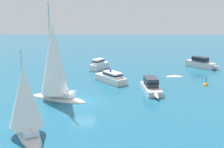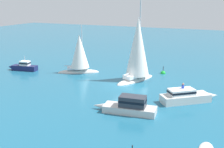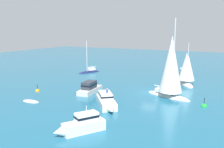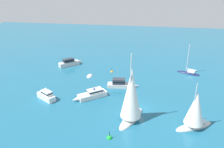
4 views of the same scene
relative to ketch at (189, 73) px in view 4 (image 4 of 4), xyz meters
name	(u,v)px [view 4 (image 4 of 4)]	position (x,y,z in m)	size (l,w,h in m)	color
ground_plane	(138,109)	(-11.40, -18.75, -0.19)	(160.00, 160.00, 0.00)	#1E607F
ketch	(189,73)	(0.00, 0.00, 0.00)	(5.74, 3.47, 7.82)	#191E4C
rib	(89,76)	(-23.97, -5.69, -0.19)	(1.25, 2.76, 0.41)	silver
powerboat	(92,94)	(-20.64, -16.02, 0.51)	(6.44, 5.59, 2.27)	silver
powerboat_1	(121,84)	(-15.72, -10.32, 0.56)	(6.97, 2.51, 1.89)	silver
launch	(45,95)	(-29.41, -18.11, 0.61)	(5.14, 3.81, 2.67)	white
sloop	(131,97)	(-12.40, -22.34, 4.06)	(4.63, 7.77, 12.13)	silver
yacht	(195,112)	(-2.49, -22.70, 2.55)	(6.65, 4.81, 8.22)	silver
cabin_cruiser	(70,63)	(-31.07, 0.56, 0.63)	(5.95, 5.60, 2.00)	silver
channel_buoy	(109,138)	(-15.02, -27.62, -0.19)	(0.83, 0.83, 1.57)	green
mooring_buoy	(112,72)	(-19.02, -2.16, -0.18)	(0.71, 0.71, 1.46)	orange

